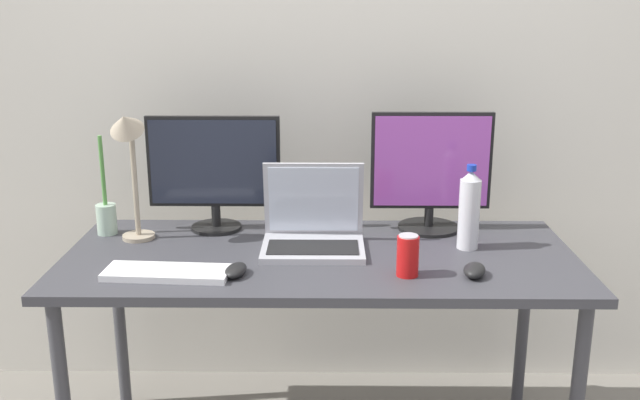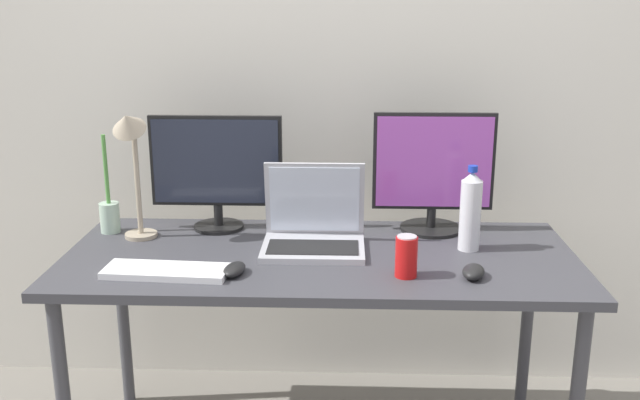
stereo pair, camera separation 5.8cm
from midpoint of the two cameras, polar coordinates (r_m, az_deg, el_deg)
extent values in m
cube|color=silver|center=(2.76, -0.48, 10.99)|extent=(7.00, 0.08, 2.60)
cylinder|color=#424247|center=(2.85, -16.31, -9.31)|extent=(0.04, 0.04, 0.71)
cylinder|color=#424247|center=(2.82, 15.37, -9.49)|extent=(0.04, 0.04, 0.71)
cube|color=#3D3D42|center=(2.31, -0.72, -4.66)|extent=(1.65, 0.71, 0.03)
cylinder|color=black|center=(2.58, -8.91, -2.16)|extent=(0.18, 0.18, 0.01)
cylinder|color=black|center=(2.56, -8.95, -1.24)|extent=(0.03, 0.03, 0.07)
cube|color=black|center=(2.51, -9.15, 3.06)|extent=(0.46, 0.02, 0.32)
cube|color=#232838|center=(2.50, -9.19, 2.99)|extent=(0.44, 0.01, 0.30)
cylinder|color=black|center=(2.57, 8.03, -2.17)|extent=(0.22, 0.22, 0.01)
cylinder|color=black|center=(2.56, 8.06, -1.33)|extent=(0.03, 0.03, 0.07)
cube|color=black|center=(2.51, 8.24, 3.12)|extent=(0.42, 0.02, 0.34)
cube|color=#A54CB2|center=(2.49, 8.28, 3.06)|extent=(0.40, 0.01, 0.32)
cube|color=#B7B7BC|center=(2.33, -1.28, -3.87)|extent=(0.33, 0.26, 0.02)
cube|color=black|center=(2.30, -1.29, -3.77)|extent=(0.29, 0.14, 0.00)
cube|color=#B7B7BC|center=(2.39, -1.22, 0.10)|extent=(0.33, 0.05, 0.26)
cube|color=silver|center=(2.38, -1.22, 0.03)|extent=(0.30, 0.04, 0.23)
cube|color=white|center=(2.18, -12.89, -5.69)|extent=(0.38, 0.15, 0.02)
ellipsoid|color=black|center=(2.14, -7.52, -5.59)|extent=(0.08, 0.12, 0.03)
ellipsoid|color=black|center=(2.16, 11.50, -5.53)|extent=(0.09, 0.12, 0.04)
cylinder|color=silver|center=(2.37, 11.14, -1.14)|extent=(0.07, 0.07, 0.23)
cone|color=silver|center=(2.33, 11.31, 1.94)|extent=(0.06, 0.06, 0.03)
cylinder|color=#1938B2|center=(2.32, 11.35, 2.54)|extent=(0.03, 0.03, 0.02)
cylinder|color=red|center=(2.12, 6.26, -4.49)|extent=(0.07, 0.07, 0.12)
cylinder|color=silver|center=(2.10, 6.31, -2.87)|extent=(0.06, 0.06, 0.00)
cylinder|color=#B2D1B7|center=(2.60, -17.31, -1.48)|extent=(0.07, 0.07, 0.11)
cylinder|color=#519342|center=(2.55, -17.63, 2.25)|extent=(0.01, 0.01, 0.24)
cylinder|color=tan|center=(2.53, -14.93, -2.83)|extent=(0.11, 0.11, 0.01)
cylinder|color=tan|center=(2.48, -15.24, 1.33)|extent=(0.02, 0.02, 0.37)
cone|color=tan|center=(2.38, -15.99, 5.93)|extent=(0.11, 0.12, 0.11)
camera|label=1|loc=(0.03, -90.74, -0.21)|focal=40.00mm
camera|label=2|loc=(0.03, 89.26, 0.21)|focal=40.00mm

